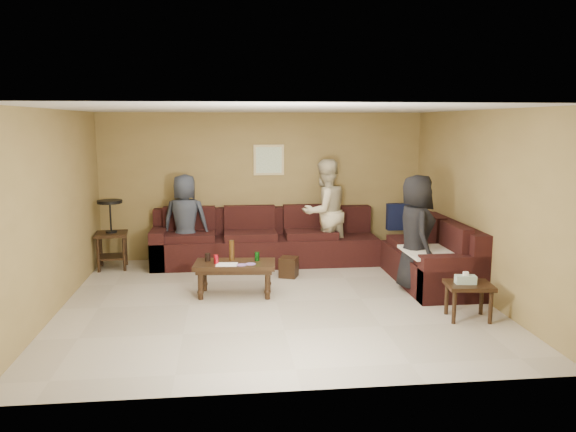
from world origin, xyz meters
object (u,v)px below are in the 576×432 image
object	(u,v)px
sectional_sofa	(319,250)
end_table_left	(111,233)
person_right	(416,233)
coffee_table	(235,267)
person_middle	(325,212)
waste_bin	(289,267)
person_left	(185,221)
side_table_right	(468,288)

from	to	relation	value
sectional_sofa	end_table_left	distance (m)	3.33
sectional_sofa	person_right	xyz separation A→B (m)	(1.17, -1.18, 0.49)
sectional_sofa	coffee_table	size ratio (longest dim) A/B	4.09
sectional_sofa	person_middle	size ratio (longest dim) A/B	2.67
waste_bin	person_right	world-z (taller)	person_right
end_table_left	waste_bin	distance (m)	2.92
coffee_table	person_left	distance (m)	1.83
coffee_table	side_table_right	size ratio (longest dim) A/B	1.94
side_table_right	person_left	distance (m)	4.57
side_table_right	person_right	distance (m)	1.34
side_table_right	coffee_table	bearing A→B (deg)	155.31
side_table_right	person_left	xyz separation A→B (m)	(-3.52, 2.89, 0.37)
side_table_right	person_right	size ratio (longest dim) A/B	0.36
person_left	sectional_sofa	bearing A→B (deg)	176.78
person_left	person_middle	world-z (taller)	person_middle
person_middle	sectional_sofa	bearing A→B (deg)	41.79
person_middle	end_table_left	bearing A→B (deg)	-27.40
end_table_left	person_right	distance (m)	4.76
coffee_table	end_table_left	size ratio (longest dim) A/B	1.02
person_middle	person_left	bearing A→B (deg)	-27.82
waste_bin	person_middle	bearing A→B (deg)	48.23
person_middle	person_right	distance (m)	1.90
side_table_right	waste_bin	xyz separation A→B (m)	(-1.93, 2.08, -0.23)
end_table_left	waste_bin	bearing A→B (deg)	-16.26
sectional_sofa	person_right	world-z (taller)	person_right
person_right	waste_bin	bearing A→B (deg)	65.88
person_left	person_middle	size ratio (longest dim) A/B	0.87
coffee_table	person_middle	world-z (taller)	person_middle
sectional_sofa	person_middle	bearing A→B (deg)	68.53
waste_bin	person_middle	distance (m)	1.26
end_table_left	person_left	size ratio (longest dim) A/B	0.73
sectional_sofa	end_table_left	bearing A→B (deg)	171.89
waste_bin	person_right	bearing A→B (deg)	-26.39
sectional_sofa	side_table_right	size ratio (longest dim) A/B	7.94
coffee_table	person_right	xyz separation A→B (m)	(2.52, -0.02, 0.43)
coffee_table	side_table_right	distance (m)	3.03
coffee_table	waste_bin	world-z (taller)	coffee_table
person_left	person_right	bearing A→B (deg)	162.70
coffee_table	person_right	distance (m)	2.56
sectional_sofa	side_table_right	distance (m)	2.80
person_middle	person_right	xyz separation A→B (m)	(1.01, -1.61, -0.06)
end_table_left	person_left	world-z (taller)	person_left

